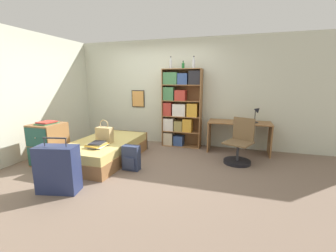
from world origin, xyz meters
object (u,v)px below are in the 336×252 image
at_px(book_stack_on_bed, 97,145).
at_px(dresser, 49,144).
at_px(magazine_pile_on_dresser, 47,123).
at_px(bottle_clear, 194,64).
at_px(backpack, 131,158).
at_px(bottle_green, 171,64).
at_px(handbag, 105,135).
at_px(desk_chair, 239,149).
at_px(desk_lamp, 257,112).
at_px(bottle_brown, 183,66).
at_px(bookcase, 179,107).
at_px(desk, 239,130).
at_px(bed, 105,150).
at_px(suitcase, 58,169).

relative_size(book_stack_on_bed, dresser, 0.50).
relative_size(magazine_pile_on_dresser, bottle_clear, 1.33).
relative_size(magazine_pile_on_dresser, backpack, 0.80).
relative_size(dresser, bottle_green, 2.80).
bearing_deg(handbag, bottle_green, 60.21).
bearing_deg(dresser, desk_chair, 18.06).
xyz_separation_m(desk_chair, backpack, (-1.86, -0.97, -0.04)).
bearing_deg(desk_lamp, bottle_clear, 176.57).
bearing_deg(backpack, bottle_brown, 74.24).
distance_m(handbag, dresser, 1.09).
xyz_separation_m(book_stack_on_bed, dresser, (-1.04, -0.08, -0.05)).
relative_size(magazine_pile_on_dresser, bookcase, 0.19).
bearing_deg(desk_lamp, magazine_pile_on_dresser, -154.21).
relative_size(bottle_green, desk_lamp, 0.76).
bearing_deg(dresser, desk, 27.69).
bearing_deg(backpack, bed, 155.53).
bearing_deg(dresser, bottle_clear, 38.21).
height_order(bed, bottle_brown, bottle_brown).
height_order(dresser, bottle_green, bottle_green).
relative_size(bed, bottle_clear, 6.95).
relative_size(bed, bottle_brown, 10.36).
relative_size(magazine_pile_on_dresser, bottle_brown, 1.98).
height_order(handbag, desk, handbag).
bearing_deg(handbag, book_stack_on_bed, -83.22).
xyz_separation_m(bookcase, bottle_green, (-0.22, -0.02, 1.02)).
bearing_deg(bottle_brown, bookcase, -155.04).
relative_size(dresser, bookcase, 0.42).
bearing_deg(bed, book_stack_on_bed, -72.33).
xyz_separation_m(book_stack_on_bed, bottle_brown, (1.14, 1.91, 1.50)).
xyz_separation_m(magazine_pile_on_dresser, desk, (3.49, 1.87, -0.31)).
xyz_separation_m(desk_lamp, backpack, (-2.20, -1.66, -0.71)).
relative_size(bottle_clear, desk_lamp, 0.74).
distance_m(magazine_pile_on_dresser, desk, 3.97).
bearing_deg(backpack, desk, 42.08).
relative_size(bottle_brown, bottle_clear, 0.67).
xyz_separation_m(magazine_pile_on_dresser, backpack, (1.64, 0.20, -0.60)).
distance_m(bed, suitcase, 1.42).
bearing_deg(backpack, desk_lamp, 37.05).
height_order(book_stack_on_bed, dresser, dresser).
bearing_deg(bed, bottle_green, 54.68).
distance_m(bottle_green, desk_lamp, 2.24).
distance_m(bookcase, desk_lamp, 1.76).
distance_m(dresser, desk, 3.98).
xyz_separation_m(bottle_brown, bottle_clear, (0.26, -0.06, 0.03)).
xyz_separation_m(desk, desk_chair, (0.01, -0.69, -0.24)).
relative_size(bed, bookcase, 1.01).
bearing_deg(bed, desk, 26.69).
bearing_deg(desk, desk_lamp, -1.44).
distance_m(handbag, bottle_clear, 2.54).
relative_size(dresser, desk_chair, 0.90).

